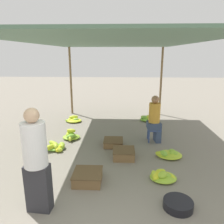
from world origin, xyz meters
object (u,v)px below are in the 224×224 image
at_px(banana_pile_right_1, 162,176).
at_px(crate_mid, 124,154).
at_px(vendor_seated, 155,118).
at_px(basin_black, 178,204).
at_px(vendor_foreground, 36,160).
at_px(banana_pile_right_0, 147,119).
at_px(crate_near, 113,143).
at_px(banana_pile_right_2, 169,154).
at_px(banana_pile_left_1, 56,147).
at_px(stool, 154,131).
at_px(banana_pile_left_2, 73,120).
at_px(crate_far, 88,177).
at_px(banana_pile_left_0, 71,136).

bearing_deg(banana_pile_right_1, crate_mid, 130.51).
xyz_separation_m(vendor_seated, basin_black, (-0.00, -2.69, -0.58)).
bearing_deg(basin_black, vendor_foreground, -176.80).
relative_size(vendor_foreground, vendor_seated, 1.28).
height_order(vendor_seated, basin_black, vendor_seated).
bearing_deg(banana_pile_right_0, crate_near, -116.64).
bearing_deg(banana_pile_right_2, basin_black, -97.24).
bearing_deg(vendor_seated, banana_pile_left_1, -165.13).
height_order(stool, banana_pile_left_2, stool).
bearing_deg(stool, vendor_foreground, -126.88).
relative_size(vendor_seated, banana_pile_right_1, 2.49).
height_order(vendor_foreground, banana_pile_left_1, vendor_foreground).
xyz_separation_m(vendor_foreground, vendor_seated, (2.12, 2.80, -0.19)).
distance_m(vendor_seated, banana_pile_left_2, 3.11).
distance_m(banana_pile_right_2, crate_mid, 1.05).
bearing_deg(banana_pile_left_2, banana_pile_right_0, 5.59).
height_order(banana_pile_left_2, crate_far, crate_far).
relative_size(vendor_foreground, crate_near, 3.25).
height_order(banana_pile_left_0, banana_pile_left_2, banana_pile_left_0).
distance_m(vendor_seated, banana_pile_right_0, 1.98).
xyz_separation_m(vendor_foreground, banana_pile_left_0, (-0.18, 2.84, -0.74)).
distance_m(vendor_seated, crate_near, 1.28).
distance_m(vendor_seated, banana_pile_left_0, 2.37).
relative_size(basin_black, banana_pile_right_1, 0.90).
relative_size(crate_near, crate_far, 0.94).
xyz_separation_m(banana_pile_right_1, crate_far, (-1.41, -0.15, 0.04)).
relative_size(banana_pile_right_2, crate_near, 1.30).
relative_size(banana_pile_right_0, crate_mid, 1.10).
distance_m(vendor_seated, banana_pile_right_1, 1.98).
bearing_deg(crate_mid, banana_pile_left_2, 123.15).
height_order(banana_pile_left_0, crate_near, banana_pile_left_0).
bearing_deg(banana_pile_right_0, banana_pile_right_2, -86.25).
distance_m(stool, crate_near, 1.16).
distance_m(vendor_foreground, crate_mid, 2.31).
distance_m(basin_black, banana_pile_right_2, 1.77).
relative_size(stool, banana_pile_left_2, 0.63).
height_order(banana_pile_left_2, crate_near, banana_pile_left_2).
xyz_separation_m(banana_pile_left_1, crate_near, (1.42, 0.31, 0.01)).
xyz_separation_m(vendor_seated, banana_pile_right_0, (0.03, 1.89, -0.58)).
height_order(vendor_foreground, basin_black, vendor_foreground).
bearing_deg(banana_pile_left_1, crate_near, 12.34).
bearing_deg(stool, banana_pile_left_2, 147.41).
bearing_deg(vendor_seated, stool, 172.44).
distance_m(basin_black, crate_mid, 1.85).
bearing_deg(crate_near, banana_pile_left_1, -167.66).
bearing_deg(basin_black, stool, 90.28).
bearing_deg(banana_pile_left_1, banana_pile_left_2, 91.49).
bearing_deg(banana_pile_left_1, crate_mid, -12.30).
xyz_separation_m(banana_pile_right_2, crate_far, (-1.73, -1.10, 0.04)).
bearing_deg(banana_pile_right_2, stool, 104.14).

